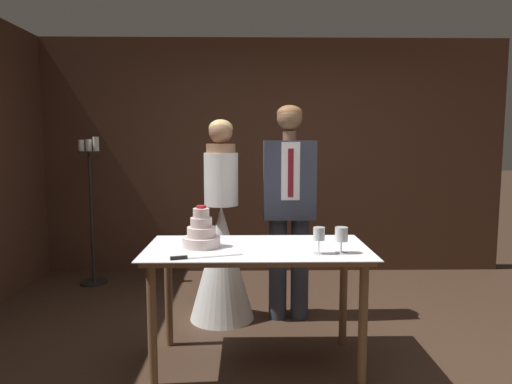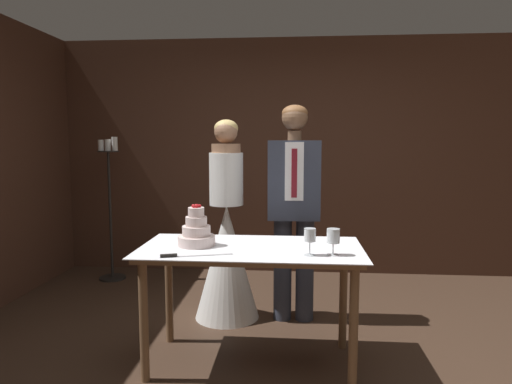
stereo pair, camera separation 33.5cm
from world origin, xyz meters
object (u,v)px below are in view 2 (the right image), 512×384
object	(u,v)px
candle_stand	(110,208)
wine_glass_near	(333,237)
tiered_cake	(196,232)
groom	(294,201)
cake_knife	(183,255)
bride	(227,247)
cake_table	(251,261)
wine_glass_middle	(310,236)

from	to	relation	value
candle_stand	wine_glass_near	bearing A→B (deg)	-41.30
tiered_cake	groom	world-z (taller)	groom
cake_knife	bride	world-z (taller)	bride
tiered_cake	cake_knife	bearing A→B (deg)	-94.18
cake_table	tiered_cake	distance (m)	0.41
cake_knife	wine_glass_near	bearing A→B (deg)	-9.16
cake_knife	wine_glass_near	distance (m)	0.92
tiered_cake	bride	xyz separation A→B (m)	(0.09, 0.78, -0.28)
groom	candle_stand	distance (m)	2.20
wine_glass_middle	bride	world-z (taller)	bride
bride	wine_glass_middle	bearing A→B (deg)	-56.27
tiered_cake	wine_glass_near	distance (m)	0.90
groom	cake_table	bearing A→B (deg)	-109.42
bride	cake_knife	bearing A→B (deg)	-95.66
wine_glass_near	groom	xyz separation A→B (m)	(-0.24, 0.96, 0.09)
wine_glass_middle	bride	distance (m)	1.22
cake_table	bride	xyz separation A→B (m)	(-0.28, 0.79, -0.10)
candle_stand	cake_knife	bearing A→B (deg)	-57.66
wine_glass_near	wine_glass_middle	bearing A→B (deg)	-172.45
tiered_cake	wine_glass_near	size ratio (longest dim) A/B	1.70
cake_knife	candle_stand	bearing A→B (deg)	106.10
wine_glass_middle	groom	size ratio (longest dim) A/B	0.09
tiered_cake	wine_glass_middle	xyz separation A→B (m)	(0.74, -0.20, 0.03)
tiered_cake	cake_knife	xyz separation A→B (m)	(-0.02, -0.29, -0.08)
wine_glass_near	bride	size ratio (longest dim) A/B	0.10
wine_glass_middle	groom	bearing A→B (deg)	95.66
cake_table	tiered_cake	bearing A→B (deg)	178.33
cake_knife	groom	distance (m)	1.28
wine_glass_near	wine_glass_middle	world-z (taller)	wine_glass_middle
bride	groom	world-z (taller)	groom
bride	cake_table	bearing A→B (deg)	-70.59
cake_knife	wine_glass_middle	bearing A→B (deg)	-9.25
tiered_cake	bride	distance (m)	0.84
candle_stand	tiered_cake	bearing A→B (deg)	-53.06
cake_table	cake_knife	size ratio (longest dim) A/B	3.41
tiered_cake	wine_glass_near	world-z (taller)	tiered_cake
cake_knife	wine_glass_near	xyz separation A→B (m)	(0.91, 0.11, 0.10)
groom	candle_stand	size ratio (longest dim) A/B	1.16
cake_table	wine_glass_middle	xyz separation A→B (m)	(0.38, -0.19, 0.22)
tiered_cake	candle_stand	xyz separation A→B (m)	(-1.32, 1.75, -0.11)
cake_table	groom	bearing A→B (deg)	70.58
cake_table	wine_glass_near	world-z (taller)	wine_glass_near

